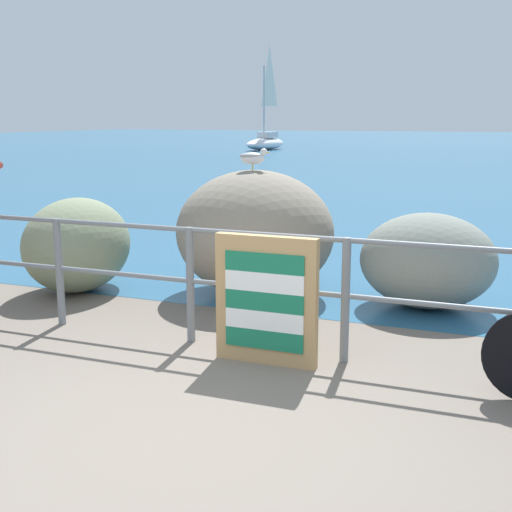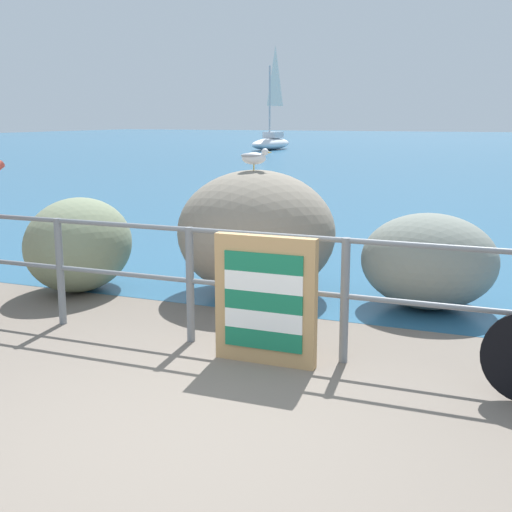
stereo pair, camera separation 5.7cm
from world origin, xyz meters
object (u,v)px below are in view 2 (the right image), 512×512
Objects in this scene: sailboat at (271,138)px; folded_deckchair_stack at (265,300)px; breakwater_boulder_left at (79,245)px; breakwater_boulder_main at (256,233)px; breakwater_boulder_right at (429,261)px; seagull at (254,157)px.

folded_deckchair_stack is at bearing 25.77° from sailboat.
breakwater_boulder_main is at bearing 17.95° from breakwater_boulder_left.
sailboat is at bearing 113.46° from breakwater_boulder_right.
breakwater_boulder_main reaches higher than breakwater_boulder_right.
seagull is (1.90, 0.59, 0.99)m from breakwater_boulder_left.
breakwater_boulder_left is 1.00× the size of breakwater_boulder_right.
folded_deckchair_stack is at bearing -26.21° from breakwater_boulder_left.
breakwater_boulder_left is (-1.91, -0.62, -0.16)m from breakwater_boulder_main.
folded_deckchair_stack is at bearing -114.29° from breakwater_boulder_right.
seagull reaches higher than breakwater_boulder_main.
breakwater_boulder_main is 2.01m from breakwater_boulder_left.
seagull reaches higher than breakwater_boulder_left.
breakwater_boulder_left is at bearing -162.05° from breakwater_boulder_main.
folded_deckchair_stack is 0.59× the size of breakwater_boulder_main.
breakwater_boulder_right is at bearing 28.54° from sailboat.
breakwater_boulder_main is at bearing 25.55° from sailboat.
folded_deckchair_stack is at bearing -84.04° from seagull.
breakwater_boulder_left is 3.84m from breakwater_boulder_right.
breakwater_boulder_right is at bearing 11.66° from breakwater_boulder_left.
breakwater_boulder_left reaches higher than breakwater_boulder_right.
sailboat reaches higher than folded_deckchair_stack.
seagull is (-1.87, -0.19, 1.03)m from breakwater_boulder_right.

